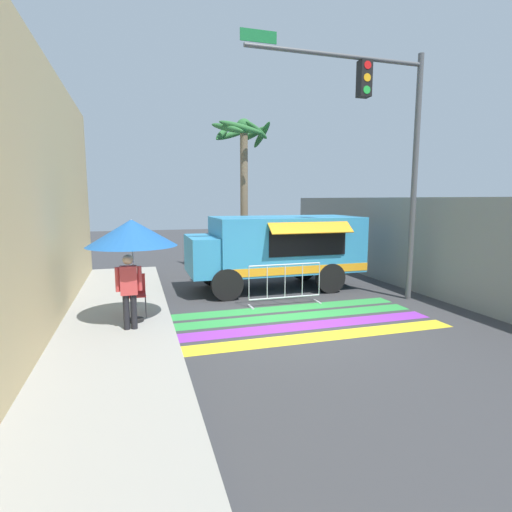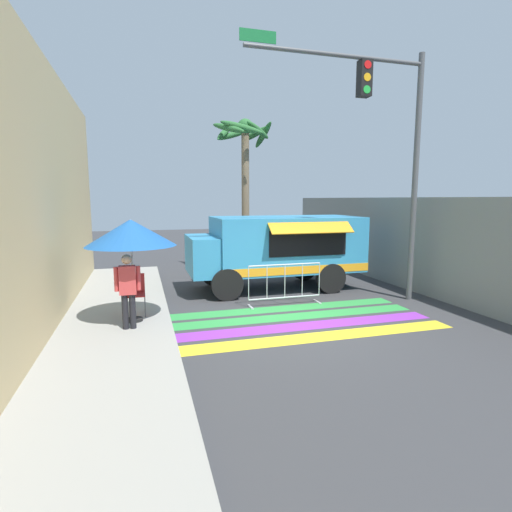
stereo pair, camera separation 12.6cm
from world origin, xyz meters
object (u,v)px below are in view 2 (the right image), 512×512
(folding_chair, at_px, (135,290))
(food_truck, at_px, (274,246))
(traffic_signal_pole, at_px, (387,131))
(palm_tree, at_px, (244,157))
(vendor_person, at_px, (128,287))
(patio_umbrella, at_px, (131,233))
(barricade_front, at_px, (285,285))

(folding_chair, bearing_deg, food_truck, 29.73)
(food_truck, bearing_deg, folding_chair, -150.79)
(traffic_signal_pole, xyz_separation_m, folding_chair, (-6.61, 0.01, -3.92))
(food_truck, height_order, palm_tree, palm_tree)
(vendor_person, height_order, palm_tree, palm_tree)
(food_truck, bearing_deg, palm_tree, 91.49)
(food_truck, xyz_separation_m, palm_tree, (-0.09, 3.42, 3.11))
(palm_tree, bearing_deg, vendor_person, -121.94)
(traffic_signal_pole, distance_m, folding_chair, 7.68)
(patio_umbrella, xyz_separation_m, vendor_person, (-0.10, -0.52, -1.09))
(food_truck, distance_m, folding_chair, 4.92)
(traffic_signal_pole, relative_size, patio_umbrella, 3.00)
(food_truck, relative_size, patio_umbrella, 2.39)
(vendor_person, height_order, barricade_front, vendor_person)
(vendor_person, bearing_deg, palm_tree, 44.22)
(traffic_signal_pole, distance_m, barricade_front, 4.93)
(patio_umbrella, distance_m, folding_chair, 1.50)
(traffic_signal_pole, height_order, barricade_front, traffic_signal_pole)
(patio_umbrella, bearing_deg, food_truck, 34.45)
(food_truck, height_order, barricade_front, food_truck)
(patio_umbrella, height_order, vendor_person, patio_umbrella)
(folding_chair, xyz_separation_m, barricade_front, (3.92, 0.43, -0.19))
(barricade_front, bearing_deg, folding_chair, -173.80)
(traffic_signal_pole, relative_size, barricade_front, 3.28)
(food_truck, xyz_separation_m, folding_chair, (-4.25, -2.38, -0.63))
(palm_tree, bearing_deg, food_truck, -88.51)
(palm_tree, bearing_deg, barricade_front, -92.62)
(folding_chair, bearing_deg, traffic_signal_pole, 0.42)
(patio_umbrella, height_order, barricade_front, patio_umbrella)
(food_truck, xyz_separation_m, vendor_person, (-4.37, -3.45, -0.32))
(food_truck, distance_m, vendor_person, 5.58)
(folding_chair, height_order, palm_tree, palm_tree)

